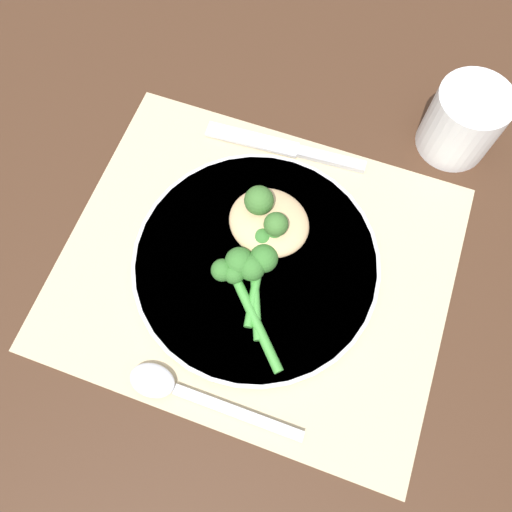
# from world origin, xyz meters

# --- Properties ---
(ground_plane) EXTENTS (3.00, 3.00, 0.00)m
(ground_plane) POSITION_xyz_m (0.00, 0.00, 0.00)
(ground_plane) COLOR #422819
(placemat) EXTENTS (0.43, 0.36, 0.00)m
(placemat) POSITION_xyz_m (0.00, 0.00, 0.00)
(placemat) COLOR #C6B289
(placemat) RESTS_ON ground_plane
(plate) EXTENTS (0.27, 0.27, 0.01)m
(plate) POSITION_xyz_m (0.00, 0.00, 0.01)
(plate) COLOR white
(plate) RESTS_ON placemat
(chicken_fillet) EXTENTS (0.11, 0.10, 0.03)m
(chicken_fillet) POSITION_xyz_m (-0.00, 0.04, 0.03)
(chicken_fillet) COLOR tan
(chicken_fillet) RESTS_ON plate
(pesto_dollop_primary) EXTENTS (0.03, 0.03, 0.03)m
(pesto_dollop_primary) POSITION_xyz_m (0.01, 0.03, 0.05)
(pesto_dollop_primary) COLOR #3D702D
(pesto_dollop_primary) RESTS_ON chicken_fillet
(pesto_dollop_secondary) EXTENTS (0.03, 0.03, 0.03)m
(pesto_dollop_secondary) POSITION_xyz_m (-0.02, 0.05, 0.05)
(pesto_dollop_secondary) COLOR #3D702D
(pesto_dollop_secondary) RESTS_ON chicken_fillet
(broccoli_stalk_front) EXTENTS (0.05, 0.12, 0.03)m
(broccoli_stalk_front) POSITION_xyz_m (0.00, 0.02, 0.03)
(broccoli_stalk_front) COLOR green
(broccoli_stalk_front) RESTS_ON plate
(broccoli_stalk_rear) EXTENTS (0.06, 0.10, 0.03)m
(broccoli_stalk_rear) POSITION_xyz_m (0.00, -0.01, 0.03)
(broccoli_stalk_rear) COLOR green
(broccoli_stalk_rear) RESTS_ON plate
(broccoli_stalk_left) EXTENTS (0.11, 0.11, 0.03)m
(broccoli_stalk_left) POSITION_xyz_m (-0.01, -0.03, 0.03)
(broccoli_stalk_left) COLOR green
(broccoli_stalk_left) RESTS_ON plate
(knife) EXTENTS (0.20, 0.03, 0.01)m
(knife) POSITION_xyz_m (-0.01, 0.16, 0.01)
(knife) COLOR silver
(knife) RESTS_ON placemat
(spoon) EXTENTS (0.19, 0.03, 0.01)m
(spoon) POSITION_xyz_m (-0.03, -0.16, 0.01)
(spoon) COLOR silver
(spoon) RESTS_ON placemat
(water_glass) EXTENTS (0.09, 0.09, 0.09)m
(water_glass) POSITION_xyz_m (0.17, 0.24, 0.04)
(water_glass) COLOR white
(water_glass) RESTS_ON ground_plane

